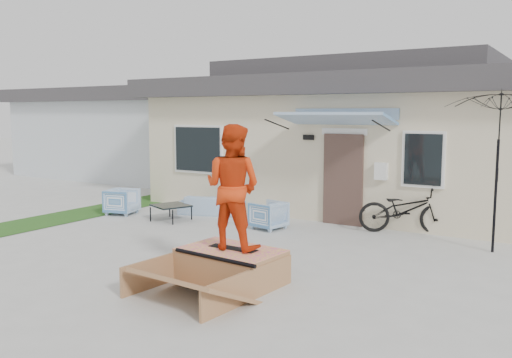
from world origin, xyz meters
The scene contains 13 objects.
ground centered at (0.00, 0.00, 0.00)m, with size 90.00×90.00×0.00m, color #AEAEA9.
grass_strip centered at (-5.20, 2.00, 0.00)m, with size 1.40×8.00×0.01m, color #214D19.
house centered at (0.00, 7.99, 1.94)m, with size 10.80×8.49×4.10m.
neighbor_house centered at (-10.50, 10.00, 1.78)m, with size 8.60×7.60×3.50m.
loveseat centered at (-2.34, 3.89, 0.32)m, with size 1.65×0.48×0.64m, color teal.
armchair_left centered at (-4.27, 2.68, 0.36)m, with size 0.71×0.66×0.73m, color teal.
armchair_right centered at (-0.22, 3.15, 0.34)m, with size 0.67×0.62×0.69m, color teal.
coffee_table centered at (-2.68, 2.72, 0.19)m, with size 0.77×0.77×0.38m, color black.
bicycle centered at (2.48, 4.36, 0.62)m, with size 0.68×1.94×1.24m, color black.
patio_umbrella centered at (4.35, 3.63, 1.75)m, with size 1.90×1.75×2.20m.
skate_ramp centered at (1.22, -0.40, 0.25)m, with size 1.51×2.01×0.50m, color #90613B, non-canonical shape.
skateboard centered at (1.22, -0.35, 0.53)m, with size 0.80×0.20×0.05m, color black.
skater centered at (1.22, -0.35, 1.50)m, with size 0.93×0.71×1.89m, color red.
Camera 1 is at (5.77, -6.98, 2.58)m, focal length 37.72 mm.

